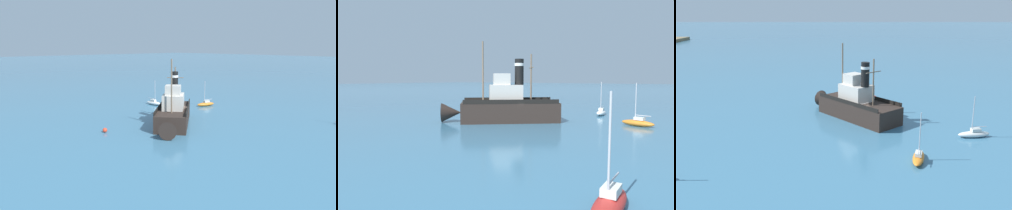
# 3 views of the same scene
# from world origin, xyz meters

# --- Properties ---
(ground_plane) EXTENTS (600.00, 600.00, 0.00)m
(ground_plane) POSITION_xyz_m (0.00, 0.00, 0.00)
(ground_plane) COLOR teal
(old_tugboat) EXTENTS (13.14, 11.92, 9.90)m
(old_tugboat) POSITION_xyz_m (1.74, 0.44, 1.83)
(old_tugboat) COLOR #2D231E
(old_tugboat) RESTS_ON ground
(sailboat_red) EXTENTS (1.28, 3.85, 4.90)m
(sailboat_red) POSITION_xyz_m (-16.59, 18.88, 0.43)
(sailboat_red) COLOR #B22823
(sailboat_red) RESTS_ON ground
(sailboat_orange) EXTENTS (3.96, 2.13, 4.90)m
(sailboat_orange) POSITION_xyz_m (-12.70, -5.26, 0.43)
(sailboat_orange) COLOR orange
(sailboat_orange) RESTS_ON ground
(sailboat_white) EXTENTS (1.53, 3.90, 4.90)m
(sailboat_white) POSITION_xyz_m (-6.05, -13.10, 0.43)
(sailboat_white) COLOR white
(sailboat_white) RESTS_ON ground
(mooring_buoy) EXTENTS (0.63, 0.63, 0.63)m
(mooring_buoy) POSITION_xyz_m (11.40, -3.04, 0.31)
(mooring_buoy) COLOR red
(mooring_buoy) RESTS_ON ground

